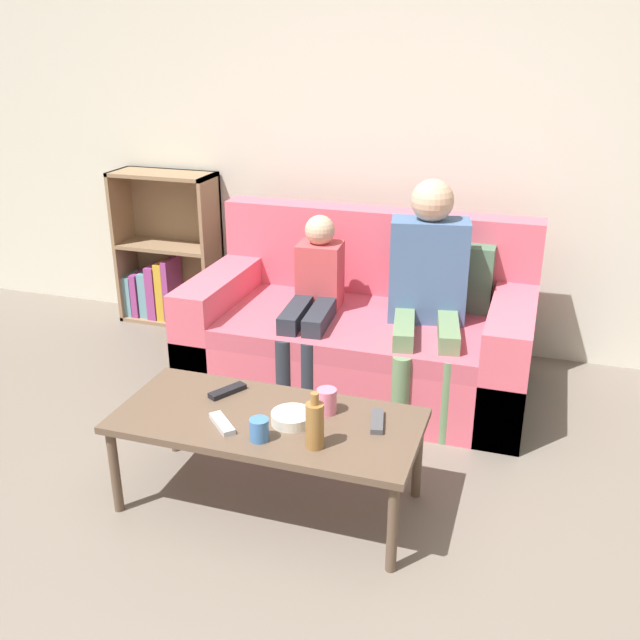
{
  "coord_description": "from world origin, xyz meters",
  "views": [
    {
      "loc": [
        0.91,
        -1.6,
        1.84
      ],
      "look_at": [
        -0.03,
        1.27,
        0.61
      ],
      "focal_mm": 40.0,
      "sensor_mm": 36.0,
      "label": 1
    }
  ],
  "objects_px": {
    "couch": "(362,333)",
    "coffee_table": "(267,425)",
    "bookshelf": "(166,262)",
    "person_adult": "(428,280)",
    "bottle": "(315,424)",
    "tv_remote_2": "(377,421)",
    "cup_near": "(327,401)",
    "tv_remote_0": "(222,424)",
    "tv_remote_1": "(227,391)",
    "cup_far": "(259,430)",
    "snack_bowl": "(292,418)",
    "person_child": "(313,298)"
  },
  "relations": [
    {
      "from": "coffee_table",
      "to": "tv_remote_0",
      "type": "relative_size",
      "value": 7.91
    },
    {
      "from": "person_child",
      "to": "cup_near",
      "type": "relative_size",
      "value": 9.16
    },
    {
      "from": "couch",
      "to": "tv_remote_0",
      "type": "xyz_separation_m",
      "value": [
        -0.22,
        -1.31,
        0.12
      ]
    },
    {
      "from": "cup_near",
      "to": "tv_remote_1",
      "type": "relative_size",
      "value": 0.6
    },
    {
      "from": "bookshelf",
      "to": "tv_remote_1",
      "type": "distance_m",
      "value": 1.98
    },
    {
      "from": "tv_remote_2",
      "to": "cup_near",
      "type": "bearing_deg",
      "value": 160.8
    },
    {
      "from": "tv_remote_2",
      "to": "snack_bowl",
      "type": "bearing_deg",
      "value": -175.49
    },
    {
      "from": "snack_bowl",
      "to": "couch",
      "type": "bearing_deg",
      "value": 91.42
    },
    {
      "from": "cup_far",
      "to": "tv_remote_1",
      "type": "xyz_separation_m",
      "value": [
        -0.27,
        0.3,
        -0.03
      ]
    },
    {
      "from": "person_child",
      "to": "tv_remote_1",
      "type": "xyz_separation_m",
      "value": [
        -0.08,
        -0.91,
        -0.11
      ]
    },
    {
      "from": "tv_remote_2",
      "to": "coffee_table",
      "type": "bearing_deg",
      "value": 179.54
    },
    {
      "from": "couch",
      "to": "coffee_table",
      "type": "bearing_deg",
      "value": -93.78
    },
    {
      "from": "person_adult",
      "to": "bottle",
      "type": "relative_size",
      "value": 5.21
    },
    {
      "from": "bookshelf",
      "to": "person_adult",
      "type": "distance_m",
      "value": 1.98
    },
    {
      "from": "person_child",
      "to": "tv_remote_2",
      "type": "distance_m",
      "value": 1.12
    },
    {
      "from": "tv_remote_0",
      "to": "snack_bowl",
      "type": "relative_size",
      "value": 0.94
    },
    {
      "from": "tv_remote_1",
      "to": "cup_far",
      "type": "bearing_deg",
      "value": -18.37
    },
    {
      "from": "person_adult",
      "to": "tv_remote_0",
      "type": "relative_size",
      "value": 7.52
    },
    {
      "from": "coffee_table",
      "to": "person_adult",
      "type": "relative_size",
      "value": 1.05
    },
    {
      "from": "bookshelf",
      "to": "coffee_table",
      "type": "distance_m",
      "value": 2.23
    },
    {
      "from": "coffee_table",
      "to": "tv_remote_2",
      "type": "xyz_separation_m",
      "value": [
        0.43,
        0.09,
        0.05
      ]
    },
    {
      "from": "person_adult",
      "to": "tv_remote_2",
      "type": "bearing_deg",
      "value": -100.77
    },
    {
      "from": "tv_remote_2",
      "to": "snack_bowl",
      "type": "xyz_separation_m",
      "value": [
        -0.32,
        -0.1,
        0.01
      ]
    },
    {
      "from": "cup_far",
      "to": "tv_remote_2",
      "type": "relative_size",
      "value": 0.49
    },
    {
      "from": "couch",
      "to": "tv_remote_2",
      "type": "height_order",
      "value": "couch"
    },
    {
      "from": "tv_remote_0",
      "to": "tv_remote_2",
      "type": "distance_m",
      "value": 0.61
    },
    {
      "from": "couch",
      "to": "cup_near",
      "type": "xyz_separation_m",
      "value": [
        0.13,
        -1.08,
        0.16
      ]
    },
    {
      "from": "tv_remote_0",
      "to": "tv_remote_2",
      "type": "relative_size",
      "value": 0.88
    },
    {
      "from": "tv_remote_0",
      "to": "bookshelf",
      "type": "bearing_deg",
      "value": 79.34
    },
    {
      "from": "couch",
      "to": "person_child",
      "type": "relative_size",
      "value": 1.93
    },
    {
      "from": "person_adult",
      "to": "tv_remote_2",
      "type": "relative_size",
      "value": 6.61
    },
    {
      "from": "bookshelf",
      "to": "tv_remote_1",
      "type": "relative_size",
      "value": 5.86
    },
    {
      "from": "bookshelf",
      "to": "tv_remote_2",
      "type": "height_order",
      "value": "bookshelf"
    },
    {
      "from": "tv_remote_2",
      "to": "bookshelf",
      "type": "bearing_deg",
      "value": 126.41
    },
    {
      "from": "tv_remote_0",
      "to": "person_child",
      "type": "bearing_deg",
      "value": 45.06
    },
    {
      "from": "cup_near",
      "to": "bottle",
      "type": "distance_m",
      "value": 0.27
    },
    {
      "from": "person_adult",
      "to": "tv_remote_0",
      "type": "bearing_deg",
      "value": -125.75
    },
    {
      "from": "bookshelf",
      "to": "tv_remote_0",
      "type": "distance_m",
      "value": 2.24
    },
    {
      "from": "cup_near",
      "to": "tv_remote_0",
      "type": "bearing_deg",
      "value": -146.95
    },
    {
      "from": "snack_bowl",
      "to": "cup_near",
      "type": "bearing_deg",
      "value": 49.68
    },
    {
      "from": "person_adult",
      "to": "tv_remote_0",
      "type": "distance_m",
      "value": 1.37
    },
    {
      "from": "tv_remote_0",
      "to": "tv_remote_1",
      "type": "height_order",
      "value": "same"
    },
    {
      "from": "bottle",
      "to": "bookshelf",
      "type": "bearing_deg",
      "value": 131.88
    },
    {
      "from": "person_adult",
      "to": "cup_near",
      "type": "relative_size",
      "value": 11.38
    },
    {
      "from": "bookshelf",
      "to": "cup_near",
      "type": "xyz_separation_m",
      "value": [
        1.64,
        -1.6,
        0.06
      ]
    },
    {
      "from": "cup_near",
      "to": "tv_remote_0",
      "type": "height_order",
      "value": "cup_near"
    },
    {
      "from": "person_adult",
      "to": "bottle",
      "type": "distance_m",
      "value": 1.27
    },
    {
      "from": "bookshelf",
      "to": "tv_remote_0",
      "type": "xyz_separation_m",
      "value": [
        1.28,
        -1.84,
        0.02
      ]
    },
    {
      "from": "person_child",
      "to": "cup_far",
      "type": "relative_size",
      "value": 10.75
    },
    {
      "from": "bookshelf",
      "to": "person_child",
      "type": "relative_size",
      "value": 1.07
    }
  ]
}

